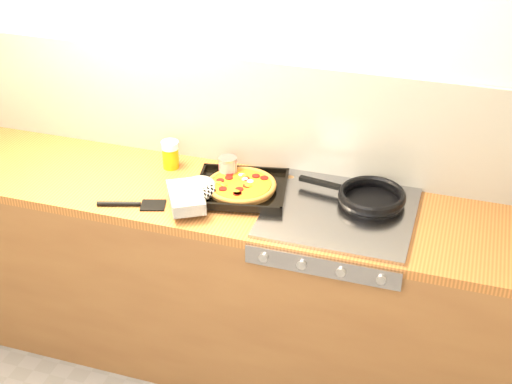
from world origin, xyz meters
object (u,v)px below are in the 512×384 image
(frying_pan, at_px, (370,197))
(juice_glass, at_px, (170,154))
(pizza_on_tray, at_px, (226,188))
(tomato_can, at_px, (228,169))

(frying_pan, distance_m, juice_glass, 0.92)
(pizza_on_tray, height_order, tomato_can, tomato_can)
(tomato_can, bearing_deg, juice_glass, 172.43)
(pizza_on_tray, xyz_separation_m, tomato_can, (-0.04, 0.13, 0.02))
(tomato_can, distance_m, juice_glass, 0.29)
(tomato_can, height_order, juice_glass, juice_glass)
(pizza_on_tray, xyz_separation_m, frying_pan, (0.59, 0.12, -0.00))
(frying_pan, bearing_deg, pizza_on_tray, -168.73)
(frying_pan, height_order, juice_glass, juice_glass)
(frying_pan, xyz_separation_m, tomato_can, (-0.63, 0.01, 0.02))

